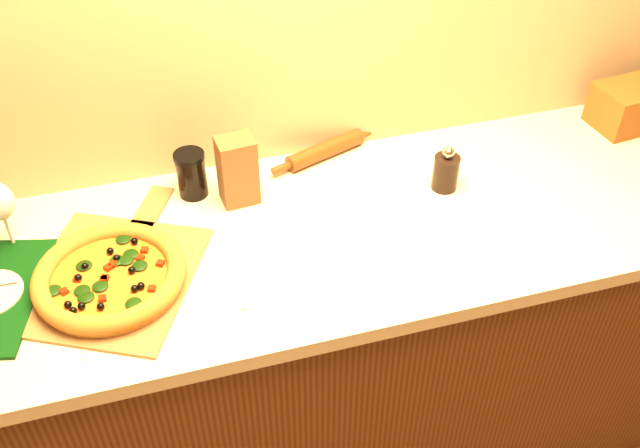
{
  "coord_description": "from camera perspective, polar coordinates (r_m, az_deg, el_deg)",
  "views": [
    {
      "loc": [
        -0.37,
        0.18,
        2.04
      ],
      "look_at": [
        -0.02,
        1.38,
        0.96
      ],
      "focal_mm": 40.0,
      "sensor_mm": 36.0,
      "label": 1
    }
  ],
  "objects": [
    {
      "name": "cabinet",
      "position": [
        2.07,
        0.24,
        -10.14
      ],
      "size": [
        2.8,
        0.65,
        0.86
      ],
      "primitive_type": "cube",
      "color": "#47220F",
      "rests_on": "ground"
    },
    {
      "name": "countertop",
      "position": [
        1.75,
        0.28,
        -0.81
      ],
      "size": [
        2.84,
        0.68,
        0.04
      ],
      "primitive_type": "cube",
      "color": "beige",
      "rests_on": "cabinet"
    },
    {
      "name": "pizza_peel",
      "position": [
        1.68,
        -16.14,
        -3.83
      ],
      "size": [
        0.5,
        0.57,
        0.01
      ],
      "rotation": [
        0.0,
        0.0,
        -0.46
      ],
      "color": "brown",
      "rests_on": "countertop"
    },
    {
      "name": "pizza",
      "position": [
        1.64,
        -16.47,
        -4.05
      ],
      "size": [
        0.33,
        0.33,
        0.05
      ],
      "color": "gold",
      "rests_on": "pizza_peel"
    },
    {
      "name": "bottle_cap",
      "position": [
        1.64,
        -18.98,
        -5.9
      ],
      "size": [
        0.03,
        0.03,
        0.01
      ],
      "primitive_type": "cylinder",
      "rotation": [
        0.0,
        0.0,
        0.29
      ],
      "color": "black",
      "rests_on": "countertop"
    },
    {
      "name": "pepper_grinder",
      "position": [
        1.85,
        10.03,
        4.17
      ],
      "size": [
        0.07,
        0.07,
        0.13
      ],
      "color": "black",
      "rests_on": "countertop"
    },
    {
      "name": "rolling_pin",
      "position": [
        1.95,
        0.41,
        5.94
      ],
      "size": [
        0.33,
        0.13,
        0.05
      ],
      "rotation": [
        0.0,
        0.0,
        0.34
      ],
      "color": "#59280F",
      "rests_on": "countertop"
    },
    {
      "name": "paper_bag",
      "position": [
        1.77,
        -6.61,
        4.27
      ],
      "size": [
        0.1,
        0.08,
        0.18
      ],
      "primitive_type": "cube",
      "rotation": [
        0.0,
        0.0,
        0.09
      ],
      "color": "brown",
      "rests_on": "countertop"
    },
    {
      "name": "dark_jar",
      "position": [
        1.83,
        -10.25,
        3.96
      ],
      "size": [
        0.08,
        0.08,
        0.12
      ],
      "color": "black",
      "rests_on": "countertop"
    }
  ]
}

